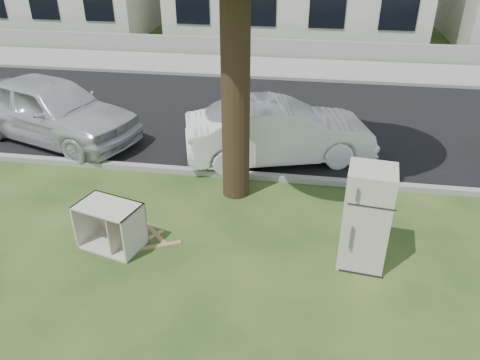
% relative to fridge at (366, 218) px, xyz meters
% --- Properties ---
extents(ground, '(120.00, 120.00, 0.00)m').
position_rel_fridge_xyz_m(ground, '(-1.95, 0.06, -0.85)').
color(ground, '#234017').
extents(road, '(120.00, 7.00, 0.01)m').
position_rel_fridge_xyz_m(road, '(-1.95, 6.06, -0.85)').
color(road, black).
rests_on(road, ground).
extents(kerb_near, '(120.00, 0.18, 0.12)m').
position_rel_fridge_xyz_m(kerb_near, '(-1.95, 2.51, -0.85)').
color(kerb_near, gray).
rests_on(kerb_near, ground).
extents(kerb_far, '(120.00, 0.18, 0.12)m').
position_rel_fridge_xyz_m(kerb_far, '(-1.95, 9.61, -0.85)').
color(kerb_far, gray).
rests_on(kerb_far, ground).
extents(sidewalk, '(120.00, 2.80, 0.01)m').
position_rel_fridge_xyz_m(sidewalk, '(-1.95, 11.06, -0.85)').
color(sidewalk, gray).
rests_on(sidewalk, ground).
extents(low_wall, '(120.00, 0.15, 0.70)m').
position_rel_fridge_xyz_m(low_wall, '(-1.95, 12.66, -0.50)').
color(low_wall, gray).
rests_on(low_wall, ground).
extents(fridge, '(0.78, 0.73, 1.71)m').
position_rel_fridge_xyz_m(fridge, '(0.00, 0.00, 0.00)').
color(fridge, '#B7B4A5').
rests_on(fridge, ground).
extents(cabinet, '(1.17, 0.90, 0.80)m').
position_rel_fridge_xyz_m(cabinet, '(-4.14, -0.21, -0.45)').
color(cabinet, silver).
rests_on(cabinet, ground).
extents(plank_a, '(1.12, 0.59, 0.02)m').
position_rel_fridge_xyz_m(plank_a, '(-3.55, -0.20, -0.84)').
color(plank_a, '#9E7C4C').
rests_on(plank_a, ground).
extents(plank_b, '(0.67, 0.67, 0.02)m').
position_rel_fridge_xyz_m(plank_b, '(-3.55, 0.23, -0.84)').
color(plank_b, '#9A8050').
rests_on(plank_b, ground).
extents(plank_c, '(0.48, 0.67, 0.02)m').
position_rel_fridge_xyz_m(plank_c, '(-3.63, 0.00, -0.84)').
color(plank_c, tan).
rests_on(plank_c, ground).
extents(car_center, '(4.46, 2.62, 1.39)m').
position_rel_fridge_xyz_m(car_center, '(-1.62, 3.51, -0.16)').
color(car_center, white).
rests_on(car_center, ground).
extents(car_left, '(4.99, 3.27, 1.58)m').
position_rel_fridge_xyz_m(car_left, '(-7.28, 3.80, -0.07)').
color(car_left, silver).
rests_on(car_left, ground).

